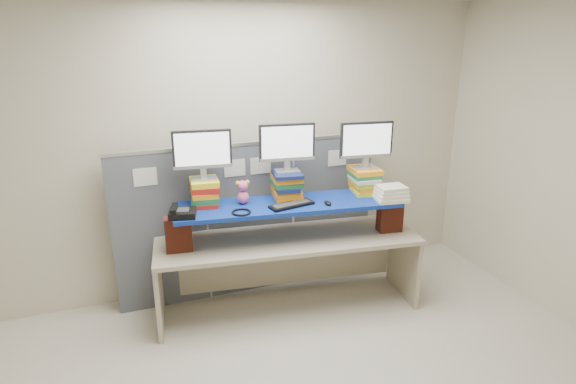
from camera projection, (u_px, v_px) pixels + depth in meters
name	position (u px, v px, depth m)	size (l,w,h in m)	color
room	(332.00, 224.00, 2.90)	(5.00, 4.00, 2.80)	beige
cubicle_partition	(251.00, 218.00, 4.68)	(2.60, 0.06, 1.53)	#484C55
desk	(288.00, 252.00, 4.41)	(2.44, 1.01, 0.72)	tan
brick_pier_left	(179.00, 234.00, 4.06)	(0.22, 0.12, 0.30)	maroon
brick_pier_right	(390.00, 216.00, 4.47)	(0.22, 0.12, 0.30)	maroon
blue_board	(288.00, 205.00, 4.26)	(1.99, 0.50, 0.04)	navy
book_stack_left	(204.00, 192.00, 4.18)	(0.28, 0.33, 0.23)	#A81913
book_stack_center	(287.00, 185.00, 4.32)	(0.29, 0.34, 0.25)	orange
book_stack_right	(365.00, 180.00, 4.48)	(0.28, 0.33, 0.24)	gold
monitor_left	(202.00, 152.00, 4.06)	(0.50, 0.17, 0.43)	#A0A1A5
monitor_center	(287.00, 145.00, 4.20)	(0.50, 0.17, 0.43)	#A0A1A5
monitor_right	(366.00, 142.00, 4.36)	(0.50, 0.17, 0.43)	#A0A1A5
keyboard	(292.00, 205.00, 4.16)	(0.42, 0.21, 0.03)	black
mouse	(328.00, 203.00, 4.20)	(0.05, 0.10, 0.03)	black
desk_phone	(181.00, 213.00, 3.93)	(0.25, 0.24, 0.09)	black
headset	(241.00, 212.00, 4.01)	(0.16, 0.16, 0.02)	black
plush_toy	(243.00, 192.00, 4.19)	(0.13, 0.09, 0.21)	#DD548B
binder_stack	(391.00, 194.00, 4.29)	(0.31, 0.26, 0.13)	beige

